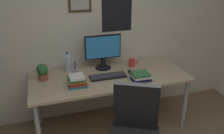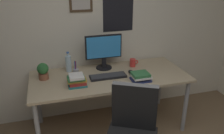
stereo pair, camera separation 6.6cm
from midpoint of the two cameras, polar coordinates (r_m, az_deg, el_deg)
wall_back at (r=3.04m, az=-4.21°, el=11.26°), size 4.40×0.10×2.60m
desk at (r=2.82m, az=0.11°, el=-3.27°), size 1.85×0.80×0.73m
office_chair at (r=2.23m, az=5.81°, el=-15.43°), size 0.62×0.62×0.95m
monitor at (r=2.92m, az=-1.39°, el=4.09°), size 0.46×0.20×0.43m
keyboard at (r=2.75m, az=-0.29°, el=-2.26°), size 0.43×0.15×0.03m
computer_mouse at (r=2.85m, az=5.37°, el=-1.23°), size 0.06×0.11×0.04m
water_bottle at (r=2.91m, az=-9.92°, el=0.89°), size 0.07×0.07×0.25m
coffee_mug_near at (r=3.05m, az=5.72°, el=1.07°), size 0.11×0.08×0.10m
potted_plant at (r=2.77m, az=-15.83°, el=-0.87°), size 0.13×0.13×0.20m
pen_cup at (r=2.78m, az=-8.15°, el=-1.26°), size 0.07×0.07×0.20m
book_stack_left at (r=2.67m, az=7.74°, el=-2.38°), size 0.21×0.18×0.10m
book_stack_right at (r=2.54m, az=-7.83°, el=-3.26°), size 0.21×0.16×0.13m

